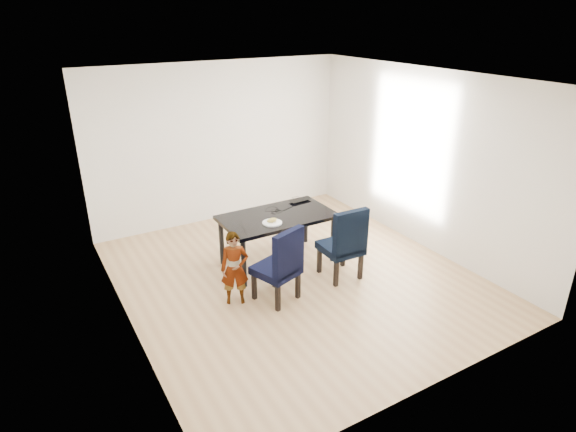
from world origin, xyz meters
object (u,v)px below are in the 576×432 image
child (235,268)px  plate (272,223)px  chair_left (276,263)px  laptop (298,199)px  dining_table (278,239)px  chair_right (341,242)px

child → plate: (0.78, 0.44, 0.28)m
chair_left → laptop: 1.61m
dining_table → laptop: size_ratio=4.65×
chair_left → chair_right: (1.05, 0.06, 0.02)m
chair_left → child: size_ratio=1.05×
dining_table → child: bearing=-146.3°
chair_left → chair_right: 1.05m
plate → laptop: laptop is taller
child → laptop: bearing=55.7°
chair_right → laptop: (0.01, 1.13, 0.24)m
dining_table → chair_right: bearing=-54.7°
chair_left → child: chair_left is taller
dining_table → chair_left: size_ratio=1.57×
dining_table → plate: plate is taller
chair_left → laptop: size_ratio=2.95×
chair_left → dining_table: bearing=40.8°
laptop → chair_right: bearing=85.1°
plate → dining_table: bearing=46.5°
chair_left → chair_right: chair_right is taller
laptop → chair_left: bearing=44.0°
chair_right → plate: size_ratio=3.88×
child → plate: 0.94m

